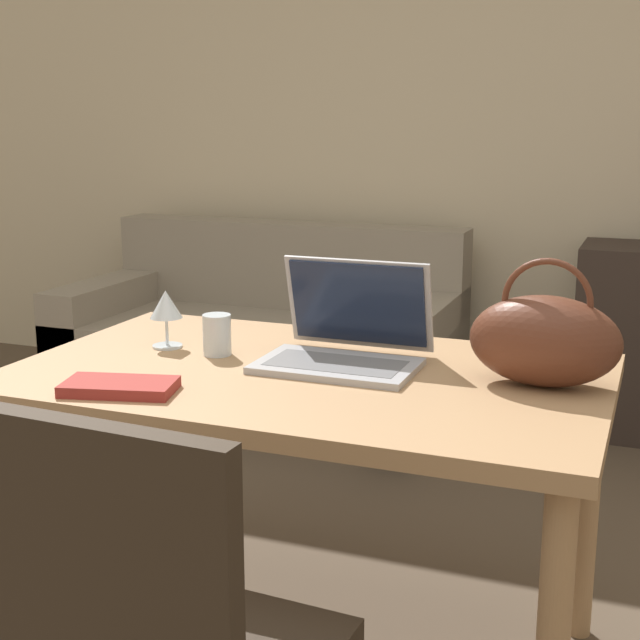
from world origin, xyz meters
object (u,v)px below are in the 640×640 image
at_px(couch, 263,348).
at_px(drinking_glass, 217,335).
at_px(laptop, 347,336).
at_px(handbag, 545,339).
at_px(wine_glass, 166,307).

bearing_deg(couch, drinking_glass, -68.47).
bearing_deg(drinking_glass, couch, 111.53).
distance_m(laptop, drinking_glass, 0.32).
relative_size(couch, drinking_glass, 17.17).
height_order(laptop, drinking_glass, laptop).
bearing_deg(laptop, handbag, -3.58).
relative_size(couch, wine_glass, 11.79).
bearing_deg(laptop, drinking_glass, -170.16).
xyz_separation_m(couch, drinking_glass, (0.66, -1.68, 0.50)).
height_order(couch, laptop, laptop).
distance_m(couch, wine_glass, 1.83).
bearing_deg(laptop, wine_glass, -175.62).
relative_size(couch, laptop, 4.72).
xyz_separation_m(couch, handbag, (1.44, -1.66, 0.56)).
height_order(drinking_glass, handbag, handbag).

